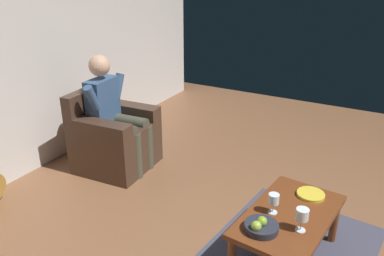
{
  "coord_description": "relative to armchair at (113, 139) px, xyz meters",
  "views": [
    {
      "loc": [
        2.36,
        0.26,
        2.09
      ],
      "look_at": [
        -0.43,
        -1.28,
        0.73
      ],
      "focal_mm": 36.74,
      "sensor_mm": 36.0,
      "label": 1
    }
  ],
  "objects": [
    {
      "name": "wall_back",
      "position": [
        0.6,
        -0.74,
        1.02
      ],
      "size": [
        6.7,
        0.06,
        2.69
      ],
      "primitive_type": "cube",
      "color": "silver",
      "rests_on": "ground"
    },
    {
      "name": "armchair",
      "position": [
        0.0,
        0.0,
        0.0
      ],
      "size": [
        0.78,
        0.77,
        0.86
      ],
      "rotation": [
        0.0,
        0.0,
        0.07
      ],
      "color": "#3F2A1F",
      "rests_on": "ground"
    },
    {
      "name": "person_seated",
      "position": [
        -0.0,
        0.03,
        0.34
      ],
      "size": [
        0.64,
        0.63,
        1.22
      ],
      "rotation": [
        0.0,
        0.0,
        0.07
      ],
      "color": "#334E74",
      "rests_on": "ground"
    },
    {
      "name": "coffee_table",
      "position": [
        0.56,
        2.08,
        0.02
      ],
      "size": [
        1.0,
        0.65,
        0.41
      ],
      "rotation": [
        0.0,
        0.0,
        -0.11
      ],
      "color": "brown",
      "rests_on": "ground"
    },
    {
      "name": "wine_glass_near",
      "position": [
        0.6,
        1.96,
        0.19
      ],
      "size": [
        0.08,
        0.08,
        0.15
      ],
      "color": "silver",
      "rests_on": "coffee_table"
    },
    {
      "name": "wine_glass_far",
      "position": [
        0.71,
        2.19,
        0.21
      ],
      "size": [
        0.09,
        0.09,
        0.17
      ],
      "color": "silver",
      "rests_on": "coffee_table"
    },
    {
      "name": "fruit_bowl",
      "position": [
        0.84,
        1.96,
        0.12
      ],
      "size": [
        0.23,
        0.23,
        0.11
      ],
      "color": "#242732",
      "rests_on": "coffee_table"
    },
    {
      "name": "decorative_dish",
      "position": [
        0.25,
        2.15,
        0.1
      ],
      "size": [
        0.21,
        0.21,
        0.02
      ],
      "primitive_type": "cylinder",
      "color": "gold",
      "rests_on": "coffee_table"
    }
  ]
}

